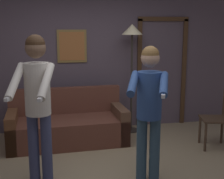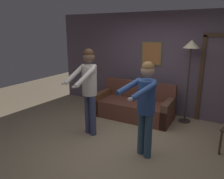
{
  "view_description": "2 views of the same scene",
  "coord_description": "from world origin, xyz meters",
  "px_view_note": "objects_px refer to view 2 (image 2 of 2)",
  "views": [
    {
      "loc": [
        -0.65,
        -3.52,
        1.87
      ],
      "look_at": [
        0.06,
        0.15,
        1.13
      ],
      "focal_mm": 50.0,
      "sensor_mm": 36.0,
      "label": 1
    },
    {
      "loc": [
        1.76,
        -3.28,
        2.16
      ],
      "look_at": [
        -0.27,
        0.09,
        1.07
      ],
      "focal_mm": 35.0,
      "sensor_mm": 36.0,
      "label": 2
    }
  ],
  "objects_px": {
    "torchiere_lamp": "(191,53)",
    "person_standing_right": "(145,101)",
    "couch": "(134,106)",
    "person_standing_left": "(89,84)"
  },
  "relations": [
    {
      "from": "torchiere_lamp",
      "to": "person_standing_left",
      "type": "height_order",
      "value": "torchiere_lamp"
    },
    {
      "from": "torchiere_lamp",
      "to": "person_standing_right",
      "type": "bearing_deg",
      "value": -98.2
    },
    {
      "from": "couch",
      "to": "person_standing_right",
      "type": "relative_size",
      "value": 1.16
    },
    {
      "from": "torchiere_lamp",
      "to": "person_standing_right",
      "type": "height_order",
      "value": "torchiere_lamp"
    },
    {
      "from": "couch",
      "to": "person_standing_left",
      "type": "relative_size",
      "value": 1.07
    },
    {
      "from": "couch",
      "to": "person_standing_right",
      "type": "xyz_separation_m",
      "value": [
        0.91,
        -1.53,
        0.73
      ]
    },
    {
      "from": "couch",
      "to": "person_standing_left",
      "type": "xyz_separation_m",
      "value": [
        -0.4,
        -1.34,
        0.83
      ]
    },
    {
      "from": "person_standing_right",
      "to": "person_standing_left",
      "type": "bearing_deg",
      "value": 171.77
    },
    {
      "from": "couch",
      "to": "person_standing_left",
      "type": "bearing_deg",
      "value": -106.63
    },
    {
      "from": "torchiere_lamp",
      "to": "person_standing_left",
      "type": "relative_size",
      "value": 1.08
    }
  ]
}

